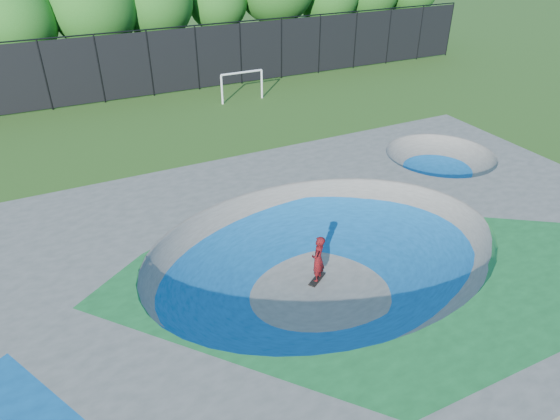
# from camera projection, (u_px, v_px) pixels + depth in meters

# --- Properties ---
(ground) EXTENTS (120.00, 120.00, 0.00)m
(ground) POSITION_uv_depth(u_px,v_px,m) (324.00, 285.00, 15.37)
(ground) COLOR #2A5116
(ground) RESTS_ON ground
(skate_deck) EXTENTS (22.00, 14.00, 1.50)m
(skate_deck) POSITION_uv_depth(u_px,v_px,m) (325.00, 265.00, 14.99)
(skate_deck) COLOR gray
(skate_deck) RESTS_ON ground
(skater) EXTENTS (0.69, 0.67, 1.59)m
(skater) POSITION_uv_depth(u_px,v_px,m) (318.00, 259.00, 15.17)
(skater) COLOR #B10E10
(skater) RESTS_ON ground
(skateboard) EXTENTS (0.77, 0.62, 0.05)m
(skateboard) POSITION_uv_depth(u_px,v_px,m) (317.00, 279.00, 15.56)
(skateboard) COLOR black
(skateboard) RESTS_ON ground
(soccer_goal) EXTENTS (2.74, 0.12, 1.80)m
(soccer_goal) POSITION_uv_depth(u_px,v_px,m) (242.00, 81.00, 30.05)
(soccer_goal) COLOR white
(soccer_goal) RESTS_ON ground
(fence) EXTENTS (48.09, 0.09, 4.04)m
(fence) POSITION_uv_depth(u_px,v_px,m) (150.00, 62.00, 30.51)
(fence) COLOR black
(fence) RESTS_ON ground
(treeline) EXTENTS (51.40, 6.65, 8.63)m
(treeline) POSITION_uv_depth(u_px,v_px,m) (150.00, 2.00, 33.49)
(treeline) COLOR #4B3825
(treeline) RESTS_ON ground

